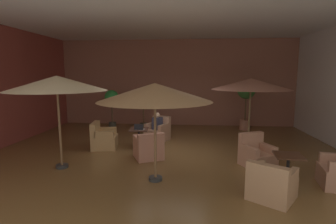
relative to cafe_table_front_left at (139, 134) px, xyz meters
The scene contains 19 objects.
ground_plane 1.32m from the cafe_table_front_left, 35.40° to the right, with size 11.33×9.86×0.02m, color brown.
wall_back_brick 4.58m from the cafe_table_front_left, 76.52° to the left, with size 11.33×0.08×4.11m, color brown.
ceiling_slab 3.88m from the cafe_table_front_left, 35.40° to the right, with size 11.33×9.86×0.06m, color silver.
cafe_table_front_left is the anchor object (origin of this frame).
armchair_front_left_north 1.20m from the cafe_table_front_left, behind, with size 0.89×0.91×0.89m.
armchair_front_left_east 1.20m from the cafe_table_front_left, 64.81° to the right, with size 1.02×1.03×0.80m.
armchair_front_left_south 1.20m from the cafe_table_front_left, 64.96° to the left, with size 0.99×1.03×0.88m.
cafe_table_front_right 4.67m from the cafe_table_front_left, 31.80° to the right, with size 0.66×0.66×0.65m.
armchair_front_right_north 4.74m from the cafe_table_front_left, 45.05° to the right, with size 1.10×1.10×0.79m.
armchair_front_right_south 3.81m from the cafe_table_front_left, 22.68° to the right, with size 0.98×1.01×0.88m.
patio_umbrella_tall_red 4.14m from the cafe_table_front_left, ahead, with size 2.66×2.66×2.33m.
patio_umbrella_center_beige 3.18m from the cafe_table_front_left, 129.18° to the right, with size 2.52×2.52×2.43m.
patio_umbrella_near_wall 3.23m from the cafe_table_front_left, 70.61° to the right, with size 2.60×2.60×2.28m.
potted_tree_left_corner 2.83m from the cafe_table_front_left, 97.30° to the left, with size 0.57×0.57×1.78m.
potted_tree_mid_left 5.38m from the cafe_table_front_left, 38.28° to the left, with size 0.78×0.78×2.17m.
potted_tree_mid_right 3.07m from the cafe_table_front_left, 124.55° to the left, with size 0.60×0.60×1.79m.
patron_blue_shirt 1.17m from the cafe_table_front_left, 64.96° to the left, with size 0.41×0.38×0.63m.
iced_drink_cup 0.27m from the cafe_table_front_left, 61.00° to the left, with size 0.08×0.08×0.11m, color white.
open_laptop 0.28m from the cafe_table_front_left, 73.85° to the right, with size 0.34×0.27×0.20m.
Camera 1 is at (0.75, -7.66, 2.47)m, focal length 27.63 mm.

